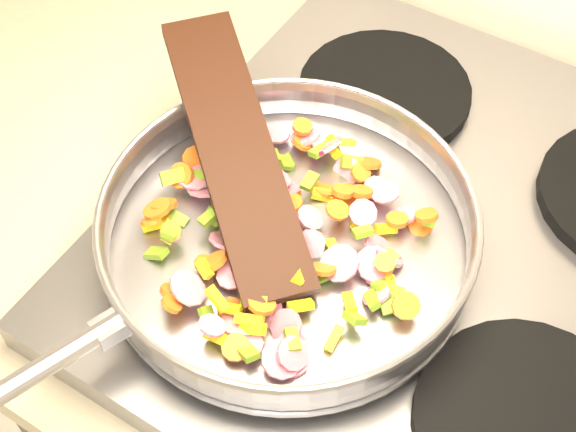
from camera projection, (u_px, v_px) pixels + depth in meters
The scene contains 7 objects.
cooktop at pixel (441, 250), 0.79m from camera, with size 0.60×0.60×0.04m, color #939399.
grate_fl at pixel (243, 272), 0.74m from camera, with size 0.19×0.19×0.02m, color black.
grate_fr at pixel (529, 425), 0.65m from camera, with size 0.19×0.19×0.02m, color black.
grate_bl at pixel (384, 92), 0.88m from camera, with size 0.19×0.19×0.02m, color black.
saute_pan at pixel (286, 228), 0.73m from camera, with size 0.38×0.53×0.05m.
vegetable_heap at pixel (281, 232), 0.73m from camera, with size 0.29×0.27×0.05m.
wooden_spatula at pixel (236, 150), 0.74m from camera, with size 0.30×0.07×0.01m, color black.
Camera 1 is at (-0.59, 1.20, 1.57)m, focal length 50.00 mm.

